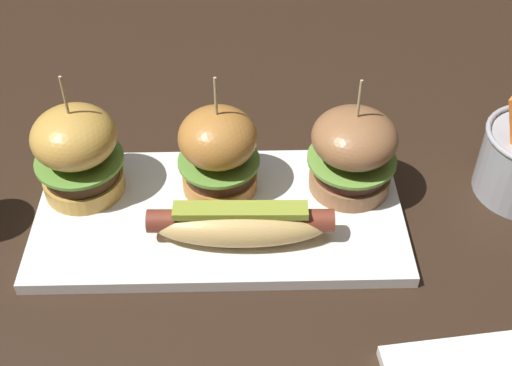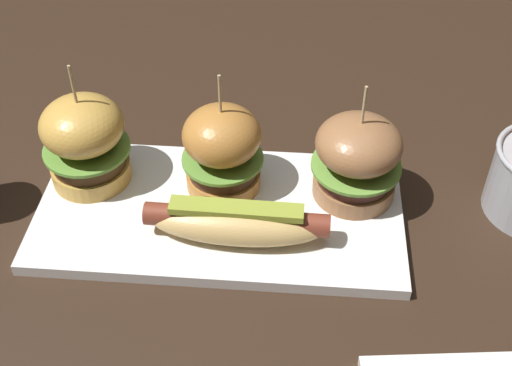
{
  "view_description": "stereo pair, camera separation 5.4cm",
  "coord_description": "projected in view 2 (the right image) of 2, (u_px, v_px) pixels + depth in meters",
  "views": [
    {
      "loc": [
        0.03,
        -0.53,
        0.54
      ],
      "look_at": [
        0.04,
        0.0,
        0.05
      ],
      "focal_mm": 47.17,
      "sensor_mm": 36.0,
      "label": 1
    },
    {
      "loc": [
        0.08,
        -0.53,
        0.54
      ],
      "look_at": [
        0.04,
        0.0,
        0.05
      ],
      "focal_mm": 47.17,
      "sensor_mm": 36.0,
      "label": 2
    }
  ],
  "objects": [
    {
      "name": "ground_plane",
      "position": [
        220.0,
        217.0,
        0.75
      ],
      "size": [
        3.0,
        3.0,
        0.0
      ],
      "primitive_type": "plane",
      "color": "black"
    },
    {
      "name": "slider_left",
      "position": [
        85.0,
        141.0,
        0.74
      ],
      "size": [
        0.1,
        0.1,
        0.15
      ],
      "color": "gold",
      "rests_on": "platter_main"
    },
    {
      "name": "hot_dog",
      "position": [
        237.0,
        222.0,
        0.7
      ],
      "size": [
        0.19,
        0.06,
        0.04
      ],
      "color": "tan",
      "rests_on": "platter_main"
    },
    {
      "name": "slider_center",
      "position": [
        220.0,
        149.0,
        0.74
      ],
      "size": [
        0.09,
        0.09,
        0.15
      ],
      "color": "#B77734",
      "rests_on": "platter_main"
    },
    {
      "name": "platter_main",
      "position": [
        220.0,
        212.0,
        0.75
      ],
      "size": [
        0.4,
        0.2,
        0.01
      ],
      "primitive_type": "cube",
      "color": "white",
      "rests_on": "ground"
    },
    {
      "name": "slider_right",
      "position": [
        357.0,
        158.0,
        0.73
      ],
      "size": [
        0.1,
        0.1,
        0.14
      ],
      "color": "#97653F",
      "rests_on": "platter_main"
    }
  ]
}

